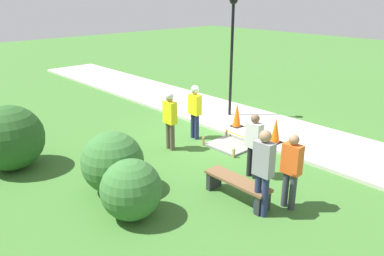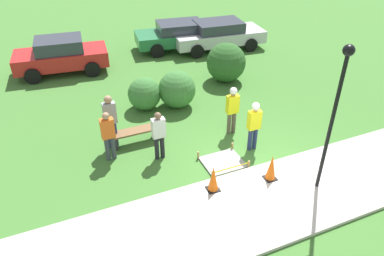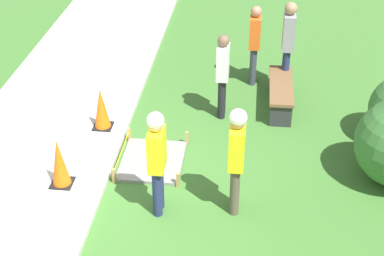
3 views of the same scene
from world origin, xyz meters
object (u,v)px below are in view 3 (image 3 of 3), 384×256
object	(u,v)px
traffic_cone_near_patch	(101,108)
bystander_in_gray_shirt	(223,72)
traffic_cone_far_patch	(59,163)
bystander_in_orange_shirt	(254,41)
worker_assistant	(237,153)
bystander_in_white_shirt	(288,41)
park_bench	(281,91)
worker_supervisor	(157,155)

from	to	relation	value
traffic_cone_near_patch	bystander_in_gray_shirt	xyz separation A→B (m)	(-0.82, 2.08, 0.43)
traffic_cone_far_patch	bystander_in_gray_shirt	distance (m)	3.45
bystander_in_orange_shirt	traffic_cone_far_patch	bearing A→B (deg)	-36.05
worker_assistant	traffic_cone_near_patch	bearing A→B (deg)	-127.68
traffic_cone_near_patch	bystander_in_gray_shirt	size ratio (longest dim) A/B	0.48
traffic_cone_near_patch	worker_assistant	bearing A→B (deg)	52.32
bystander_in_orange_shirt	bystander_in_white_shirt	size ratio (longest dim) A/B	0.90
worker_assistant	bystander_in_white_shirt	distance (m)	3.98
traffic_cone_far_patch	park_bench	xyz separation A→B (m)	(-2.98, 3.42, -0.16)
traffic_cone_far_patch	bystander_in_orange_shirt	distance (m)	4.89
traffic_cone_near_patch	worker_assistant	distance (m)	3.16
traffic_cone_far_patch	bystander_in_white_shirt	distance (m)	5.14
traffic_cone_near_patch	traffic_cone_far_patch	distance (m)	1.72
park_bench	worker_supervisor	distance (m)	3.86
traffic_cone_near_patch	bystander_in_gray_shirt	world-z (taller)	bystander_in_gray_shirt
park_bench	traffic_cone_near_patch	bearing A→B (deg)	-68.17
bystander_in_orange_shirt	worker_assistant	bearing A→B (deg)	-2.33
traffic_cone_near_patch	bystander_in_gray_shirt	bearing A→B (deg)	111.46
park_bench	worker_assistant	size ratio (longest dim) A/B	0.93
bystander_in_orange_shirt	bystander_in_gray_shirt	bearing A→B (deg)	-21.18
bystander_in_orange_shirt	traffic_cone_near_patch	bearing A→B (deg)	-49.74
worker_assistant	bystander_in_orange_shirt	bearing A→B (deg)	177.67
traffic_cone_near_patch	worker_assistant	size ratio (longest dim) A/B	0.45
bystander_in_gray_shirt	worker_supervisor	bearing A→B (deg)	-14.36
bystander_in_white_shirt	bystander_in_gray_shirt	bearing A→B (deg)	-45.38
traffic_cone_near_patch	bystander_in_white_shirt	bearing A→B (deg)	121.35
worker_supervisor	bystander_in_gray_shirt	distance (m)	2.97
park_bench	traffic_cone_far_patch	bearing A→B (deg)	-48.88
park_bench	worker_assistant	distance (m)	3.33
traffic_cone_far_patch	worker_assistant	size ratio (longest dim) A/B	0.47
bystander_in_white_shirt	worker_supervisor	bearing A→B (deg)	-25.46
bystander_in_orange_shirt	bystander_in_gray_shirt	size ratio (longest dim) A/B	1.02
traffic_cone_near_patch	bystander_in_white_shirt	xyz separation A→B (m)	(-2.00, 3.28, 0.58)
worker_supervisor	worker_assistant	distance (m)	1.12
park_bench	bystander_in_white_shirt	world-z (taller)	bystander_in_white_shirt
park_bench	worker_supervisor	xyz separation A→B (m)	(3.33, -1.84, 0.66)
traffic_cone_far_patch	bystander_in_white_shirt	bearing A→B (deg)	136.53
traffic_cone_near_patch	traffic_cone_far_patch	bearing A→B (deg)	-7.82
park_bench	bystander_in_white_shirt	xyz separation A→B (m)	(-0.72, 0.09, 0.72)
traffic_cone_near_patch	worker_assistant	world-z (taller)	worker_assistant
traffic_cone_far_patch	bystander_in_orange_shirt	world-z (taller)	bystander_in_orange_shirt
worker_supervisor	worker_assistant	size ratio (longest dim) A/B	0.98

